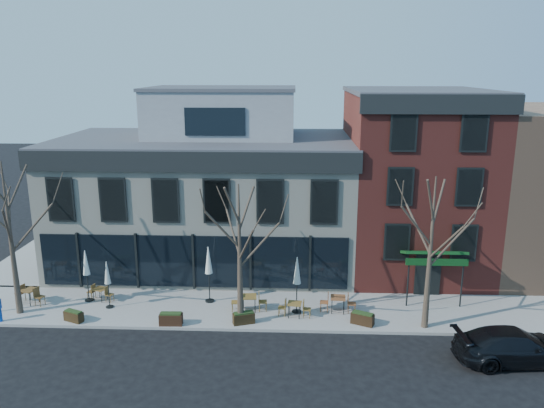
{
  "coord_description": "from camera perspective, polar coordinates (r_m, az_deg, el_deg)",
  "views": [
    {
      "loc": [
        5.54,
        -27.72,
        12.37
      ],
      "look_at": [
        4.31,
        2.0,
        4.74
      ],
      "focal_mm": 35.0,
      "sensor_mm": 36.0,
      "label": 1
    }
  ],
  "objects": [
    {
      "name": "cafe_set_1",
      "position": [
        30.53,
        -17.99,
        -9.07
      ],
      "size": [
        1.63,
        0.85,
        0.84
      ],
      "color": "brown",
      "rests_on": "sidewalk_front"
    },
    {
      "name": "cafe_set_4",
      "position": [
        27.33,
        2.43,
        -11.11
      ],
      "size": [
        1.73,
        0.76,
        0.89
      ],
      "color": "brown",
      "rests_on": "sidewalk_front"
    },
    {
      "name": "sidewalk_front",
      "position": [
        28.47,
        -2.52,
        -11.21
      ],
      "size": [
        33.5,
        4.7,
        0.15
      ],
      "primitive_type": "cube",
      "color": "gray",
      "rests_on": "ground"
    },
    {
      "name": "red_brick_building",
      "position": [
        34.21,
        14.94,
        2.55
      ],
      "size": [
        8.2,
        11.78,
        11.18
      ],
      "color": "maroon",
      "rests_on": "ground"
    },
    {
      "name": "cafe_set_3",
      "position": [
        27.91,
        -2.47,
        -10.43
      ],
      "size": [
        1.92,
        0.82,
        1.0
      ],
      "color": "brown",
      "rests_on": "sidewalk_front"
    },
    {
      "name": "tree_corner",
      "position": [
        29.39,
        -26.29,
        -3.19
      ],
      "size": [
        3.93,
        3.98,
        7.92
      ],
      "color": "#382B21",
      "rests_on": "sidewalk_front"
    },
    {
      "name": "corner_building",
      "position": [
        34.11,
        -6.91,
        1.33
      ],
      "size": [
        18.39,
        10.39,
        11.1
      ],
      "color": "beige",
      "rests_on": "ground"
    },
    {
      "name": "parked_sedan",
      "position": [
        25.87,
        24.63,
        -13.73
      ],
      "size": [
        5.35,
        2.6,
        1.5
      ],
      "primitive_type": "imported",
      "rotation": [
        0.0,
        0.0,
        1.67
      ],
      "color": "black",
      "rests_on": "ground"
    },
    {
      "name": "cafe_set_5",
      "position": [
        27.97,
        7.1,
        -10.47
      ],
      "size": [
        1.92,
        0.82,
        1.0
      ],
      "color": "brown",
      "rests_on": "sidewalk_front"
    },
    {
      "name": "umbrella_1",
      "position": [
        29.02,
        -17.3,
        -7.32
      ],
      "size": [
        0.41,
        0.41,
        2.56
      ],
      "color": "black",
      "rests_on": "sidewalk_front"
    },
    {
      "name": "umbrella_2",
      "position": [
        28.47,
        -6.84,
        -6.35
      ],
      "size": [
        0.5,
        0.5,
        3.1
      ],
      "color": "black",
      "rests_on": "sidewalk_front"
    },
    {
      "name": "planter_2",
      "position": [
        26.73,
        -3.06,
        -12.13
      ],
      "size": [
        1.14,
        0.74,
        0.59
      ],
      "color": "black",
      "rests_on": "sidewalk_front"
    },
    {
      "name": "planter_3",
      "position": [
        26.98,
        9.71,
        -12.03
      ],
      "size": [
        1.19,
        0.87,
        0.62
      ],
      "color": "black",
      "rests_on": "sidewalk_front"
    },
    {
      "name": "tree_right",
      "position": [
        26.06,
        16.69,
        -4.93
      ],
      "size": [
        3.72,
        3.77,
        7.48
      ],
      "color": "#382B21",
      "rests_on": "sidewalk_front"
    },
    {
      "name": "planter_0",
      "position": [
        28.68,
        -20.55,
        -11.2
      ],
      "size": [
        1.07,
        0.76,
        0.56
      ],
      "color": "black",
      "rests_on": "sidewalk_front"
    },
    {
      "name": "sidewalk_side",
      "position": [
        39.63,
        -22.92,
        -4.87
      ],
      "size": [
        4.5,
        12.0,
        0.15
      ],
      "primitive_type": "cube",
      "color": "gray",
      "rests_on": "ground"
    },
    {
      "name": "umbrella_4",
      "position": [
        27.12,
        2.71,
        -7.48
      ],
      "size": [
        0.48,
        0.48,
        3.01
      ],
      "color": "black",
      "rests_on": "sidewalk_front"
    },
    {
      "name": "ground",
      "position": [
        30.86,
        -8.28,
        -9.4
      ],
      "size": [
        120.0,
        120.0,
        0.0
      ],
      "primitive_type": "plane",
      "color": "black",
      "rests_on": "ground"
    },
    {
      "name": "cafe_set_0",
      "position": [
        31.5,
        -24.61,
        -8.84
      ],
      "size": [
        1.88,
        1.05,
        0.97
      ],
      "color": "brown",
      "rests_on": "sidewalk_front"
    },
    {
      "name": "tree_mid",
      "position": [
        25.44,
        -3.48,
        -5.34
      ],
      "size": [
        3.5,
        3.55,
        7.04
      ],
      "color": "#382B21",
      "rests_on": "sidewalk_front"
    },
    {
      "name": "umbrella_0",
      "position": [
        30.1,
        -19.38,
        -6.25
      ],
      "size": [
        0.46,
        0.46,
        2.87
      ],
      "color": "black",
      "rests_on": "sidewalk_front"
    },
    {
      "name": "planter_1",
      "position": [
        27.03,
        -10.81,
        -12.03
      ],
      "size": [
        1.13,
        0.48,
        0.63
      ],
      "color": "#311C10",
      "rests_on": "sidewalk_front"
    }
  ]
}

